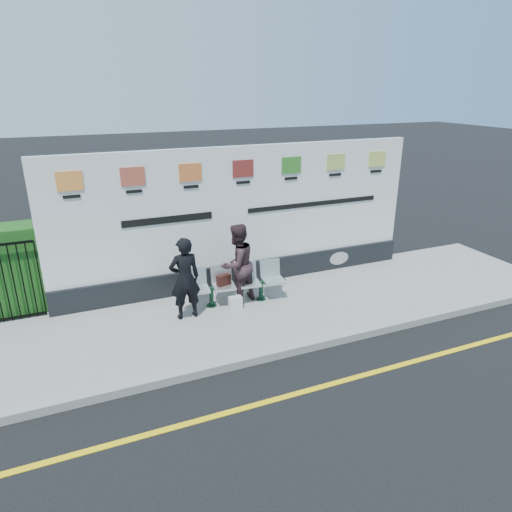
{
  "coord_description": "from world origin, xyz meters",
  "views": [
    {
      "loc": [
        -2.83,
        -4.91,
        4.28
      ],
      "look_at": [
        0.25,
        2.49,
        1.25
      ],
      "focal_mm": 32.0,
      "sensor_mm": 36.0,
      "label": 1
    }
  ],
  "objects_px": {
    "bench": "(237,293)",
    "woman_right": "(237,264)",
    "billboard": "(242,226)",
    "woman_left": "(185,278)"
  },
  "relations": [
    {
      "from": "billboard",
      "to": "woman_right",
      "type": "distance_m",
      "value": 1.1
    },
    {
      "from": "billboard",
      "to": "bench",
      "type": "xyz_separation_m",
      "value": [
        -0.49,
        -0.92,
        -1.09
      ]
    },
    {
      "from": "woman_left",
      "to": "billboard",
      "type": "bearing_deg",
      "value": -147.2
    },
    {
      "from": "woman_left",
      "to": "woman_right",
      "type": "xyz_separation_m",
      "value": [
        1.12,
        0.23,
        0.03
      ]
    },
    {
      "from": "billboard",
      "to": "woman_left",
      "type": "bearing_deg",
      "value": -144.62
    },
    {
      "from": "billboard",
      "to": "woman_right",
      "type": "bearing_deg",
      "value": -117.08
    },
    {
      "from": "bench",
      "to": "woman_right",
      "type": "height_order",
      "value": "woman_right"
    },
    {
      "from": "bench",
      "to": "woman_right",
      "type": "xyz_separation_m",
      "value": [
        0.03,
        0.03,
        0.61
      ]
    },
    {
      "from": "bench",
      "to": "woman_left",
      "type": "relative_size",
      "value": 1.24
    },
    {
      "from": "billboard",
      "to": "woman_right",
      "type": "xyz_separation_m",
      "value": [
        -0.45,
        -0.88,
        -0.48
      ]
    }
  ]
}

